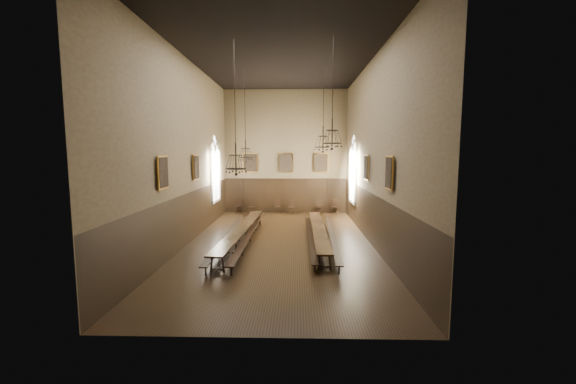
{
  "coord_description": "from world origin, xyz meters",
  "views": [
    {
      "loc": [
        0.83,
        -17.09,
        4.5
      ],
      "look_at": [
        0.37,
        1.5,
        2.37
      ],
      "focal_mm": 22.0,
      "sensor_mm": 36.0,
      "label": 1
    }
  ],
  "objects_px": {
    "chandelier_front_right": "(332,136)",
    "chandelier_back_right": "(323,142)",
    "chandelier_back_left": "(246,151)",
    "table_left": "(242,235)",
    "chair_1": "(251,209)",
    "bench_right_inner": "(310,238)",
    "chair_0": "(239,209)",
    "chair_4": "(291,210)",
    "chair_3": "(278,209)",
    "chair_6": "(319,210)",
    "table_right": "(318,235)",
    "bench_right_outer": "(332,237)",
    "bench_left_inner": "(250,236)",
    "chair_7": "(335,209)",
    "bench_left_outer": "(228,237)",
    "chandelier_front_left": "(236,160)"
  },
  "relations": [
    {
      "from": "chair_3",
      "to": "chair_6",
      "type": "height_order",
      "value": "chair_3"
    },
    {
      "from": "bench_right_inner",
      "to": "chandelier_back_left",
      "type": "distance_m",
      "value": 6.11
    },
    {
      "from": "chandelier_front_right",
      "to": "chandelier_back_right",
      "type": "bearing_deg",
      "value": 90.07
    },
    {
      "from": "table_left",
      "to": "table_right",
      "type": "bearing_deg",
      "value": 3.21
    },
    {
      "from": "chandelier_front_left",
      "to": "chair_4",
      "type": "bearing_deg",
      "value": 79.01
    },
    {
      "from": "chandelier_back_left",
      "to": "chandelier_front_left",
      "type": "distance_m",
      "value": 4.91
    },
    {
      "from": "table_left",
      "to": "chair_4",
      "type": "height_order",
      "value": "chair_4"
    },
    {
      "from": "bench_right_inner",
      "to": "bench_right_outer",
      "type": "bearing_deg",
      "value": 8.17
    },
    {
      "from": "chandelier_back_right",
      "to": "chandelier_front_right",
      "type": "bearing_deg",
      "value": -89.93
    },
    {
      "from": "table_right",
      "to": "chandelier_back_right",
      "type": "height_order",
      "value": "chandelier_back_right"
    },
    {
      "from": "bench_right_outer",
      "to": "chair_7",
      "type": "xyz_separation_m",
      "value": [
        1.02,
        8.39,
        0.03
      ]
    },
    {
      "from": "bench_left_outer",
      "to": "chair_4",
      "type": "height_order",
      "value": "chair_4"
    },
    {
      "from": "bench_right_inner",
      "to": "chair_7",
      "type": "height_order",
      "value": "chair_7"
    },
    {
      "from": "bench_left_inner",
      "to": "chandelier_front_right",
      "type": "bearing_deg",
      "value": -38.36
    },
    {
      "from": "chandelier_front_left",
      "to": "table_left",
      "type": "bearing_deg",
      "value": 94.56
    },
    {
      "from": "table_left",
      "to": "chair_1",
      "type": "bearing_deg",
      "value": 94.24
    },
    {
      "from": "bench_left_inner",
      "to": "chair_1",
      "type": "relative_size",
      "value": 11.32
    },
    {
      "from": "bench_right_inner",
      "to": "chair_0",
      "type": "height_order",
      "value": "chair_0"
    },
    {
      "from": "bench_left_inner",
      "to": "chandelier_front_right",
      "type": "xyz_separation_m",
      "value": [
        3.76,
        -2.98,
        4.83
      ]
    },
    {
      "from": "table_right",
      "to": "chair_7",
      "type": "height_order",
      "value": "chair_7"
    },
    {
      "from": "chair_0",
      "to": "chandelier_back_left",
      "type": "distance_m",
      "value": 7.48
    },
    {
      "from": "bench_right_inner",
      "to": "chandelier_back_right",
      "type": "xyz_separation_m",
      "value": [
        0.72,
        2.15,
        4.77
      ]
    },
    {
      "from": "chandelier_front_right",
      "to": "chandelier_back_left",
      "type": "bearing_deg",
      "value": 128.92
    },
    {
      "from": "table_right",
      "to": "bench_left_inner",
      "type": "relative_size",
      "value": 0.86
    },
    {
      "from": "chair_1",
      "to": "chandelier_back_right",
      "type": "bearing_deg",
      "value": -39.25
    },
    {
      "from": "table_left",
      "to": "chandelier_front_right",
      "type": "xyz_separation_m",
      "value": [
        4.15,
        -2.75,
        4.76
      ]
    },
    {
      "from": "chair_7",
      "to": "chandelier_front_left",
      "type": "relative_size",
      "value": 0.19
    },
    {
      "from": "chair_0",
      "to": "bench_right_outer",
      "type": "bearing_deg",
      "value": -61.81
    },
    {
      "from": "table_right",
      "to": "bench_right_outer",
      "type": "relative_size",
      "value": 0.93
    },
    {
      "from": "table_right",
      "to": "chair_1",
      "type": "xyz_separation_m",
      "value": [
        -4.47,
        8.4,
        -0.07
      ]
    },
    {
      "from": "table_left",
      "to": "chandelier_back_right",
      "type": "bearing_deg",
      "value": 26.75
    },
    {
      "from": "table_right",
      "to": "chair_6",
      "type": "relative_size",
      "value": 10.31
    },
    {
      "from": "chair_0",
      "to": "chandelier_back_right",
      "type": "relative_size",
      "value": 0.24
    },
    {
      "from": "chair_0",
      "to": "chair_1",
      "type": "xyz_separation_m",
      "value": [
        0.92,
        0.07,
        -0.03
      ]
    },
    {
      "from": "chandelier_back_left",
      "to": "chair_0",
      "type": "bearing_deg",
      "value": 103.55
    },
    {
      "from": "bench_left_outer",
      "to": "chandelier_back_left",
      "type": "xyz_separation_m",
      "value": [
        0.57,
        2.52,
        4.23
      ]
    },
    {
      "from": "bench_right_inner",
      "to": "bench_right_outer",
      "type": "xyz_separation_m",
      "value": [
        1.07,
        0.15,
        0.02
      ]
    },
    {
      "from": "table_left",
      "to": "bench_right_outer",
      "type": "height_order",
      "value": "table_left"
    },
    {
      "from": "chair_4",
      "to": "chair_7",
      "type": "relative_size",
      "value": 0.88
    },
    {
      "from": "bench_right_inner",
      "to": "chair_1",
      "type": "xyz_separation_m",
      "value": [
        -4.06,
        8.67,
        0.02
      ]
    },
    {
      "from": "bench_left_outer",
      "to": "bench_right_outer",
      "type": "relative_size",
      "value": 1.04
    },
    {
      "from": "table_left",
      "to": "chair_3",
      "type": "xyz_separation_m",
      "value": [
        1.33,
        8.61,
        -0.09
      ]
    },
    {
      "from": "bench_right_outer",
      "to": "chandelier_front_right",
      "type": "bearing_deg",
      "value": -96.83
    },
    {
      "from": "chandelier_back_right",
      "to": "chandelier_front_right",
      "type": "xyz_separation_m",
      "value": [
        0.01,
        -4.84,
        0.11
      ]
    },
    {
      "from": "table_left",
      "to": "chandelier_front_right",
      "type": "distance_m",
      "value": 6.89
    },
    {
      "from": "table_right",
      "to": "bench_right_inner",
      "type": "distance_m",
      "value": 0.5
    },
    {
      "from": "table_left",
      "to": "chandelier_front_left",
      "type": "xyz_separation_m",
      "value": [
        0.19,
        -2.36,
        3.76
      ]
    },
    {
      "from": "chair_0",
      "to": "chair_3",
      "type": "bearing_deg",
      "value": -6.07
    },
    {
      "from": "bench_left_outer",
      "to": "chandelier_back_right",
      "type": "xyz_separation_m",
      "value": [
        4.82,
        2.09,
        4.73
      ]
    },
    {
      "from": "chair_1",
      "to": "chair_4",
      "type": "height_order",
      "value": "chair_1"
    }
  ]
}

